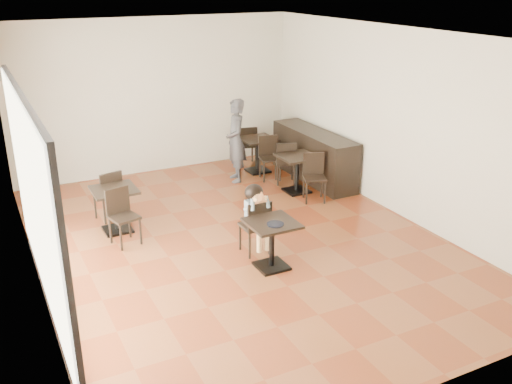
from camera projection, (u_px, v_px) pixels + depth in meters
floor at (239, 241)px, 9.08m from camera, size 6.00×8.00×0.01m
ceiling at (236, 34)px, 7.93m from camera, size 6.00×8.00×0.01m
wall_back at (156, 96)px, 11.84m from camera, size 6.00×0.01×3.20m
wall_front at (424, 255)px, 5.17m from camera, size 6.00×0.01×3.20m
wall_left at (24, 175)px, 7.24m from camera, size 0.01×8.00×3.20m
wall_right at (396, 123)px, 9.77m from camera, size 0.01×8.00×3.20m
storefront_window at (34, 202)px, 6.91m from camera, size 0.04×4.50×2.60m
child_table at (272, 245)px, 8.15m from camera, size 0.68×0.68×0.72m
child_chair at (255, 226)px, 8.59m from camera, size 0.39×0.39×0.86m
child at (254, 219)px, 8.55m from camera, size 0.39×0.54×1.09m
plate at (275, 224)px, 7.94m from camera, size 0.24×0.24×0.01m
pizza_slice at (260, 199)px, 8.24m from camera, size 0.25×0.19×0.06m
adult_patron at (236, 141)px, 11.46m from camera, size 0.53×0.69×1.69m
cafe_table_mid at (297, 174)px, 11.01m from camera, size 0.91×0.91×0.74m
cafe_table_left at (116, 210)px, 9.33m from camera, size 0.85×0.85×0.74m
cafe_table_back at (258, 155)px, 12.15m from camera, size 0.84×0.84×0.74m
chair_mid_a at (285, 162)px, 11.47m from camera, size 0.52×0.52×0.89m
chair_mid_b at (315, 178)px, 10.55m from camera, size 0.52×0.52×0.89m
chair_left_a at (108, 195)px, 9.76m from camera, size 0.49×0.49×0.89m
chair_left_b at (124, 218)px, 8.85m from camera, size 0.49×0.49×0.89m
chair_back_a at (246, 145)px, 12.58m from camera, size 0.48×0.48×0.89m
chair_back_b at (270, 159)px, 11.67m from camera, size 0.48×0.48×0.89m
service_counter at (314, 155)px, 11.68m from camera, size 0.60×2.40×1.00m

